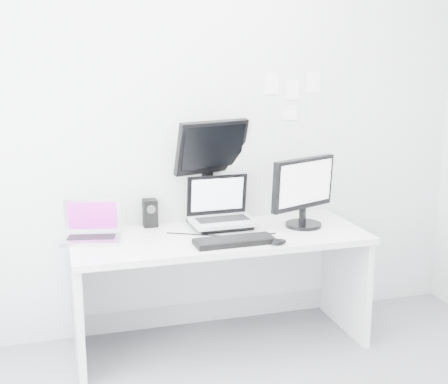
{
  "coord_description": "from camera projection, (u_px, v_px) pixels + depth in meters",
  "views": [
    {
      "loc": [
        -0.97,
        -2.17,
        1.8
      ],
      "look_at": [
        0.02,
        1.23,
        1.0
      ],
      "focal_mm": 48.43,
      "sensor_mm": 36.0,
      "label": 1
    }
  ],
  "objects": [
    {
      "name": "wall_note_1",
      "position": [
        293.0,
        90.0,
        4.0
      ],
      "size": [
        0.09,
        0.0,
        0.13
      ],
      "primitive_type": "cube",
      "color": "white",
      "rests_on": "back_wall"
    },
    {
      "name": "wall_note_3",
      "position": [
        289.0,
        114.0,
        4.03
      ],
      "size": [
        0.11,
        0.0,
        0.08
      ],
      "primitive_type": "cube",
      "color": "white",
      "rests_on": "back_wall"
    },
    {
      "name": "wall_note_0",
      "position": [
        272.0,
        84.0,
        3.95
      ],
      "size": [
        0.1,
        0.0,
        0.14
      ],
      "primitive_type": "cube",
      "color": "white",
      "rests_on": "back_wall"
    },
    {
      "name": "rear_monitor",
      "position": [
        210.0,
        170.0,
        3.92
      ],
      "size": [
        0.54,
        0.34,
        0.69
      ],
      "primitive_type": "cube",
      "rotation": [
        0.0,
        0.0,
        0.34
      ],
      "color": "black",
      "rests_on": "desk"
    },
    {
      "name": "speaker",
      "position": [
        150.0,
        213.0,
        3.86
      ],
      "size": [
        0.09,
        0.09,
        0.18
      ],
      "primitive_type": "cube",
      "rotation": [
        0.0,
        0.0,
        -0.07
      ],
      "color": "black",
      "rests_on": "desk"
    },
    {
      "name": "macbook",
      "position": [
        90.0,
        221.0,
        3.54
      ],
      "size": [
        0.38,
        0.32,
        0.25
      ],
      "primitive_type": "cube",
      "rotation": [
        0.0,
        0.0,
        -0.21
      ],
      "color": "#B5B5BA",
      "rests_on": "desk"
    },
    {
      "name": "samsung_monitor",
      "position": [
        304.0,
        191.0,
        3.82
      ],
      "size": [
        0.55,
        0.41,
        0.46
      ],
      "primitive_type": "cube",
      "rotation": [
        0.0,
        0.0,
        0.41
      ],
      "color": "black",
      "rests_on": "desk"
    },
    {
      "name": "back_wall",
      "position": [
        205.0,
        127.0,
        3.89
      ],
      "size": [
        3.6,
        0.0,
        3.6
      ],
      "primitive_type": "plane",
      "rotation": [
        1.57,
        0.0,
        0.0
      ],
      "color": "silver",
      "rests_on": "ground"
    },
    {
      "name": "desk",
      "position": [
        220.0,
        290.0,
        3.78
      ],
      "size": [
        1.8,
        0.7,
        0.73
      ],
      "primitive_type": "cube",
      "color": "white",
      "rests_on": "ground"
    },
    {
      "name": "mouse",
      "position": [
        278.0,
        242.0,
        3.5
      ],
      "size": [
        0.12,
        0.09,
        0.03
      ],
      "primitive_type": "ellipsoid",
      "rotation": [
        0.0,
        0.0,
        0.25
      ],
      "color": "black",
      "rests_on": "desk"
    },
    {
      "name": "dell_laptop",
      "position": [
        223.0,
        203.0,
        3.8
      ],
      "size": [
        0.41,
        0.33,
        0.33
      ],
      "primitive_type": "cube",
      "rotation": [
        0.0,
        0.0,
        0.03
      ],
      "color": "#B7BABE",
      "rests_on": "desk"
    },
    {
      "name": "wall_note_2",
      "position": [
        314.0,
        82.0,
        4.03
      ],
      "size": [
        0.1,
        0.0,
        0.14
      ],
      "primitive_type": "cube",
      "color": "white",
      "rests_on": "back_wall"
    },
    {
      "name": "keyboard",
      "position": [
        234.0,
        241.0,
        3.51
      ],
      "size": [
        0.47,
        0.18,
        0.03
      ],
      "primitive_type": "cube",
      "rotation": [
        0.0,
        0.0,
        0.04
      ],
      "color": "black",
      "rests_on": "desk"
    }
  ]
}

